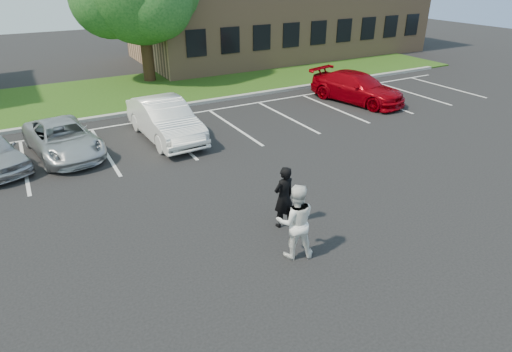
{
  "coord_description": "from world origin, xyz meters",
  "views": [
    {
      "loc": [
        -5.15,
        -8.18,
        6.45
      ],
      "look_at": [
        0.0,
        1.0,
        1.25
      ],
      "focal_mm": 30.0,
      "sensor_mm": 36.0,
      "label": 1
    }
  ],
  "objects_px": {
    "man_white_shirt": "(296,222)",
    "car_silver_minivan": "(63,139)",
    "man_black_suit": "(284,197)",
    "car_red_compact": "(357,88)",
    "car_white_sedan": "(165,120)"
  },
  "relations": [
    {
      "from": "man_black_suit",
      "to": "car_silver_minivan",
      "type": "distance_m",
      "value": 9.39
    },
    {
      "from": "car_white_sedan",
      "to": "car_red_compact",
      "type": "relative_size",
      "value": 0.96
    },
    {
      "from": "man_white_shirt",
      "to": "car_red_compact",
      "type": "height_order",
      "value": "man_white_shirt"
    },
    {
      "from": "car_silver_minivan",
      "to": "car_white_sedan",
      "type": "xyz_separation_m",
      "value": [
        3.88,
        -0.28,
        0.19
      ]
    },
    {
      "from": "man_black_suit",
      "to": "car_red_compact",
      "type": "distance_m",
      "value": 12.75
    },
    {
      "from": "man_white_shirt",
      "to": "car_white_sedan",
      "type": "bearing_deg",
      "value": -65.6
    },
    {
      "from": "car_silver_minivan",
      "to": "car_red_compact",
      "type": "distance_m",
      "value": 14.3
    },
    {
      "from": "man_black_suit",
      "to": "car_white_sedan",
      "type": "relative_size",
      "value": 0.36
    },
    {
      "from": "man_white_shirt",
      "to": "car_silver_minivan",
      "type": "distance_m",
      "value": 10.33
    },
    {
      "from": "car_silver_minivan",
      "to": "man_black_suit",
      "type": "bearing_deg",
      "value": -69.79
    },
    {
      "from": "man_black_suit",
      "to": "man_white_shirt",
      "type": "height_order",
      "value": "man_white_shirt"
    },
    {
      "from": "man_black_suit",
      "to": "man_white_shirt",
      "type": "relative_size",
      "value": 0.91
    },
    {
      "from": "car_red_compact",
      "to": "man_white_shirt",
      "type": "bearing_deg",
      "value": -151.97
    },
    {
      "from": "car_silver_minivan",
      "to": "car_white_sedan",
      "type": "relative_size",
      "value": 0.91
    },
    {
      "from": "car_silver_minivan",
      "to": "car_red_compact",
      "type": "relative_size",
      "value": 0.88
    }
  ]
}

